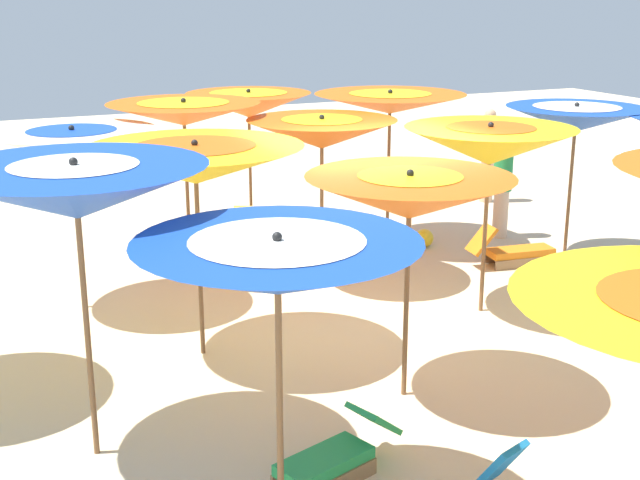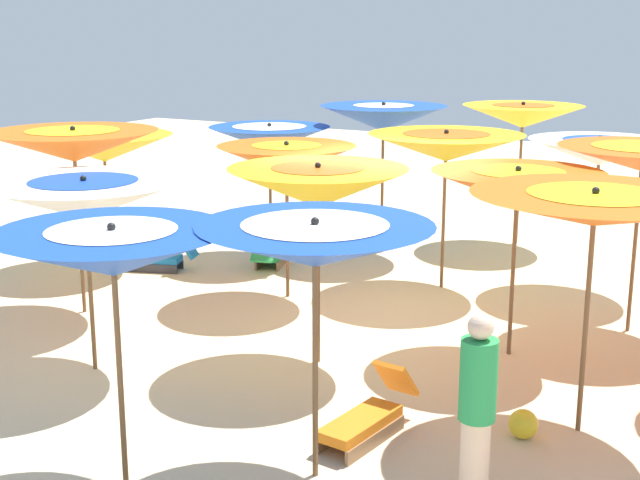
{
  "view_description": "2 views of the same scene",
  "coord_description": "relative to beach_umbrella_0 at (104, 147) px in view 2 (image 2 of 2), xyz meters",
  "views": [
    {
      "loc": [
        8.36,
        -4.4,
        3.83
      ],
      "look_at": [
        0.95,
        -1.05,
        1.45
      ],
      "focal_mm": 48.19,
      "sensor_mm": 36.0,
      "label": 1
    },
    {
      "loc": [
        -4.59,
        10.01,
        3.84
      ],
      "look_at": [
        0.63,
        0.49,
        1.17
      ],
      "focal_mm": 49.65,
      "sensor_mm": 36.0,
      "label": 2
    }
  ],
  "objects": [
    {
      "name": "beach_umbrella_8",
      "position": [
        -3.51,
        -2.91,
        0.37
      ],
      "size": [
        2.11,
        2.11,
        2.58
      ],
      "color": "brown",
      "rests_on": "ground"
    },
    {
      "name": "beach_umbrella_1",
      "position": [
        -1.31,
        1.99,
        0.35
      ],
      "size": [
        2.22,
        2.22,
        2.54
      ],
      "color": "brown",
      "rests_on": "ground"
    },
    {
      "name": "beach_umbrella_10",
      "position": [
        -6.88,
        0.75,
        0.09
      ],
      "size": [
        1.98,
        1.98,
        2.27
      ],
      "color": "brown",
      "rests_on": "ground"
    },
    {
      "name": "beach_umbrella_2",
      "position": [
        -2.87,
        3.48,
        0.04
      ],
      "size": [
        2.17,
        2.17,
        2.24
      ],
      "color": "brown",
      "rests_on": "ground"
    },
    {
      "name": "beach_umbrella_0",
      "position": [
        0.0,
        0.0,
        0.0
      ],
      "size": [
        2.18,
        2.18,
        2.2
      ],
      "color": "brown",
      "rests_on": "ground"
    },
    {
      "name": "beach_umbrella_6",
      "position": [
        -5.0,
        2.07,
        0.14
      ],
      "size": [
        2.03,
        2.03,
        2.35
      ],
      "color": "brown",
      "rests_on": "ground"
    },
    {
      "name": "beach_umbrella_4",
      "position": [
        -1.94,
        -1.83,
        0.07
      ],
      "size": [
        2.01,
        2.01,
        2.25
      ],
      "color": "brown",
      "rests_on": "ground"
    },
    {
      "name": "beach_umbrella_12",
      "position": [
        -5.35,
        -4.68,
        0.34
      ],
      "size": [
        2.09,
        2.09,
        2.53
      ],
      "color": "brown",
      "rests_on": "ground"
    },
    {
      "name": "lounger_2",
      "position": [
        -6.34,
        3.55,
        -1.73
      ],
      "size": [
        0.54,
        1.32,
        0.63
      ],
      "rotation": [
        0.0,
        0.0,
        7.72
      ],
      "color": "olive",
      "rests_on": "ground"
    },
    {
      "name": "lounger_0",
      "position": [
        -0.88,
        -0.15,
        -1.73
      ],
      "size": [
        1.22,
        0.71,
        0.63
      ],
      "rotation": [
        0.0,
        0.0,
        6.62
      ],
      "color": "#333338",
      "rests_on": "ground"
    },
    {
      "name": "beach_umbrella_5",
      "position": [
        -3.39,
        0.05,
        0.06
      ],
      "size": [
        1.95,
        1.95,
        2.26
      ],
      "color": "brown",
      "rests_on": "ground"
    },
    {
      "name": "beachgoer_1",
      "position": [
        -7.65,
        4.24,
        -1.08
      ],
      "size": [
        0.3,
        0.3,
        1.65
      ],
      "rotation": [
        0.0,
        0.0,
        4.94
      ],
      "color": "beige",
      "rests_on": "ground"
    },
    {
      "name": "lounger_1",
      "position": [
        -2.31,
        -1.23,
        -1.74
      ],
      "size": [
        0.71,
        1.2,
        0.51
      ],
      "rotation": [
        0.0,
        0.0,
        5.03
      ],
      "color": "olive",
      "rests_on": "ground"
    },
    {
      "name": "beach_umbrella_11",
      "position": [
        -8.08,
        2.42,
        0.25
      ],
      "size": [
        2.28,
        2.28,
        2.4
      ],
      "color": "brown",
      "rests_on": "ground"
    },
    {
      "name": "beach_umbrella_7",
      "position": [
        -6.27,
        4.42,
        0.14
      ],
      "size": [
        1.98,
        1.98,
        2.31
      ],
      "color": "brown",
      "rests_on": "ground"
    },
    {
      "name": "ground",
      "position": [
        -5.09,
        0.54,
        -1.95
      ],
      "size": [
        38.53,
        38.53,
        0.04
      ],
      "primitive_type": "cube",
      "color": "beige"
    },
    {
      "name": "beach_umbrella_9",
      "position": [
        -5.17,
        -1.46,
        0.17
      ],
      "size": [
        2.26,
        2.26,
        2.36
      ],
      "color": "brown",
      "rests_on": "ground"
    },
    {
      "name": "beach_umbrella_3",
      "position": [
        -4.92,
        5.33,
        0.12
      ],
      "size": [
        1.91,
        1.91,
        2.3
      ],
      "color": "brown",
      "rests_on": "ground"
    },
    {
      "name": "beach_umbrella_13",
      "position": [
        -7.15,
        -2.39,
        0.12
      ],
      "size": [
        2.02,
        2.02,
        2.29
      ],
      "color": "brown",
      "rests_on": "ground"
    },
    {
      "name": "beach_ball",
      "position": [
        -7.66,
        2.84,
        -1.79
      ],
      "size": [
        0.28,
        0.28,
        0.28
      ],
      "primitive_type": "sphere",
      "color": "yellow",
      "rests_on": "ground"
    }
  ]
}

